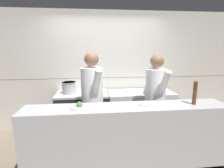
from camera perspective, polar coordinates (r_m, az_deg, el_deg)
ground_plane at (r=3.11m, az=0.43°, el=-24.14°), size 14.00×14.00×0.00m
wall_back_tiled at (r=3.96m, az=-1.95°, el=4.31°), size 8.00×0.06×2.60m
oven_range at (r=3.78m, az=-9.50°, el=-9.45°), size 1.05×0.71×0.91m
prep_counter at (r=3.91m, az=9.15°, el=-8.92°), size 1.39×0.65×0.89m
pass_counter at (r=2.71m, az=4.94°, el=-17.47°), size 2.94×0.45×1.01m
stock_pot at (r=3.60m, az=-13.82°, el=-1.10°), size 0.29×0.29×0.23m
sauce_pot at (r=3.56m, az=-5.09°, el=-1.23°), size 0.29×0.29×0.20m
mixing_bowl_steel at (r=3.67m, az=5.75°, el=-2.01°), size 0.25×0.25×0.10m
plated_dish_main at (r=2.47m, az=-10.60°, el=-7.13°), size 0.26×0.26×0.09m
plated_dish_appetiser at (r=2.61m, az=11.21°, el=-6.41°), size 0.24×0.24×0.02m
pepper_mill at (r=2.79m, az=25.44°, el=-2.41°), size 0.06×0.06×0.35m
chef_head_cook at (r=2.95m, az=-6.41°, el=-4.87°), size 0.45×0.76×1.76m
chef_sous at (r=3.15m, az=13.88°, el=-4.52°), size 0.42×0.75×1.71m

